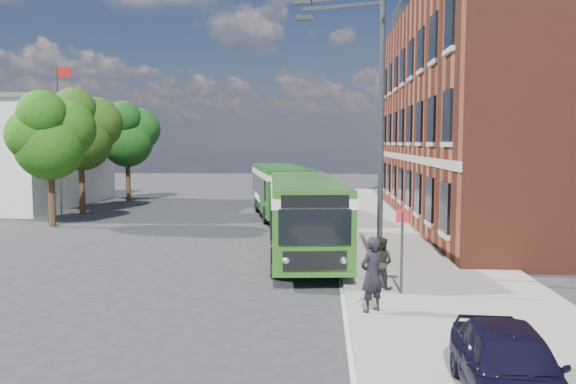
# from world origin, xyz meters

# --- Properties ---
(ground) EXTENTS (120.00, 120.00, 0.00)m
(ground) POSITION_xyz_m (0.00, 0.00, 0.00)
(ground) COLOR #28292B
(ground) RESTS_ON ground
(pavement) EXTENTS (6.00, 48.00, 0.15)m
(pavement) POSITION_xyz_m (7.00, 8.00, 0.07)
(pavement) COLOR gray
(pavement) RESTS_ON ground
(kerb_line) EXTENTS (0.12, 48.00, 0.01)m
(kerb_line) POSITION_xyz_m (3.95, 8.00, 0.01)
(kerb_line) COLOR beige
(kerb_line) RESTS_ON ground
(brick_office) EXTENTS (12.10, 26.00, 14.20)m
(brick_office) POSITION_xyz_m (14.00, 12.00, 6.97)
(brick_office) COLOR maroon
(brick_office) RESTS_ON ground
(white_building) EXTENTS (9.40, 13.40, 7.30)m
(white_building) POSITION_xyz_m (-18.00, 18.00, 3.66)
(white_building) COLOR silver
(white_building) RESTS_ON ground
(flagpole) EXTENTS (0.95, 0.10, 9.00)m
(flagpole) POSITION_xyz_m (-12.45, 13.00, 4.94)
(flagpole) COLOR #373A3C
(flagpole) RESTS_ON ground
(street_lamp) EXTENTS (2.96, 2.38, 9.00)m
(street_lamp) POSITION_xyz_m (4.84, -2.00, 4.79)
(street_lamp) COLOR #373A3C
(street_lamp) RESTS_ON ground
(bus_stop_sign) EXTENTS (0.35, 0.08, 2.52)m
(bus_stop_sign) POSITION_xyz_m (5.60, -4.20, 1.51)
(bus_stop_sign) COLOR #373A3C
(bus_stop_sign) RESTS_ON ground
(bus_front) EXTENTS (3.52, 10.88, 3.02)m
(bus_front) POSITION_xyz_m (2.65, 1.60, 1.83)
(bus_front) COLOR #2D5F1D
(bus_front) RESTS_ON ground
(bus_rear) EXTENTS (4.50, 10.29, 3.02)m
(bus_rear) POSITION_xyz_m (0.82, 13.35, 1.83)
(bus_rear) COLOR #195616
(bus_rear) RESTS_ON ground
(parked_car) EXTENTS (1.81, 3.93, 1.30)m
(parked_car) POSITION_xyz_m (6.40, -10.98, 0.80)
(parked_car) COLOR black
(parked_car) RESTS_ON pavement
(pedestrian_a) EXTENTS (0.83, 0.80, 1.91)m
(pedestrian_a) POSITION_xyz_m (4.60, -6.00, 1.11)
(pedestrian_a) COLOR black
(pedestrian_a) RESTS_ON pavement
(pedestrian_b) EXTENTS (0.93, 0.86, 1.52)m
(pedestrian_b) POSITION_xyz_m (5.08, -3.67, 0.91)
(pedestrian_b) COLOR black
(pedestrian_b) RESTS_ON pavement
(tree_left) EXTENTS (4.19, 3.99, 7.08)m
(tree_left) POSITION_xyz_m (-10.81, 8.50, 4.80)
(tree_left) COLOR #362513
(tree_left) RESTS_ON ground
(tree_mid) EXTENTS (4.56, 4.34, 7.70)m
(tree_mid) POSITION_xyz_m (-11.47, 13.74, 5.23)
(tree_mid) COLOR #362513
(tree_mid) RESTS_ON ground
(tree_right) EXTENTS (4.42, 4.20, 7.47)m
(tree_right) POSITION_xyz_m (-11.15, 21.15, 5.06)
(tree_right) COLOR #362513
(tree_right) RESTS_ON ground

